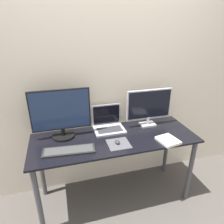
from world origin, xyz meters
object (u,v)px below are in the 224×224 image
monitor_right (149,106)px  book (168,140)px  monitor_left (61,114)px  keyboard (69,151)px  laptop (108,123)px  mouse (117,142)px

monitor_right → book: size_ratio=2.23×
monitor_left → keyboard: 0.36m
keyboard → book: bearing=-5.5°
laptop → mouse: (0.00, -0.31, -0.04)m
keyboard → mouse: size_ratio=7.15×
monitor_right → keyboard: monitor_right is taller
mouse → book: mouse is taller
monitor_right → book: monitor_right is taller
keyboard → monitor_right: bearing=17.5°
monitor_right → mouse: 0.54m
laptop → book: bearing=-40.5°
monitor_left → monitor_right: bearing=0.0°
mouse → book: bearing=-10.9°
mouse → book: size_ratio=0.29×
laptop → mouse: size_ratio=4.86×
monitor_right → laptop: (-0.43, 0.05, -0.16)m
monitor_left → book: 1.03m
laptop → book: laptop is taller
monitor_right → monitor_left: bearing=-180.0°
monitor_left → laptop: size_ratio=1.77×
monitor_right → book: bearing=-83.3°
monitor_left → laptop: bearing=5.7°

